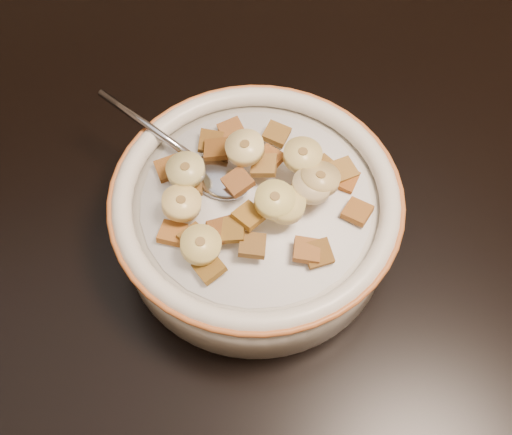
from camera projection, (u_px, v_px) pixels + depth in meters
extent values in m
cube|color=#422816|center=(176.00, 429.00, 1.26)|extent=(4.00, 4.50, 0.10)
cube|color=black|center=(87.00, 229.00, 0.59)|extent=(1.41, 0.92, 0.04)
cylinder|color=silver|center=(256.00, 219.00, 0.54)|extent=(0.23, 0.23, 0.05)
cylinder|color=white|center=(256.00, 202.00, 0.52)|extent=(0.19, 0.19, 0.00)
ellipsoid|color=#9CA1B0|center=(220.00, 177.00, 0.53)|extent=(0.07, 0.07, 0.01)
cube|color=brown|center=(232.00, 230.00, 0.49)|extent=(0.02, 0.02, 0.01)
cube|color=brown|center=(209.00, 268.00, 0.48)|extent=(0.03, 0.03, 0.01)
cube|color=brown|center=(309.00, 189.00, 0.51)|extent=(0.03, 0.03, 0.01)
cube|color=brown|center=(276.00, 134.00, 0.54)|extent=(0.03, 0.03, 0.01)
cube|color=olive|center=(343.00, 170.00, 0.53)|extent=(0.02, 0.02, 0.01)
cube|color=#934D1F|center=(307.00, 250.00, 0.49)|extent=(0.03, 0.03, 0.01)
cube|color=olive|center=(264.00, 165.00, 0.52)|extent=(0.03, 0.03, 0.01)
cube|color=brown|center=(252.00, 245.00, 0.48)|extent=(0.03, 0.03, 0.01)
cube|color=brown|center=(211.00, 142.00, 0.55)|extent=(0.03, 0.03, 0.01)
cube|color=brown|center=(318.00, 170.00, 0.52)|extent=(0.03, 0.03, 0.01)
cube|color=brown|center=(318.00, 253.00, 0.49)|extent=(0.02, 0.02, 0.01)
cube|color=#9C5920|center=(172.00, 233.00, 0.50)|extent=(0.03, 0.03, 0.01)
cube|color=#9B5F2B|center=(269.00, 158.00, 0.52)|extent=(0.03, 0.03, 0.01)
cube|color=brown|center=(189.00, 186.00, 0.52)|extent=(0.02, 0.02, 0.01)
cube|color=brown|center=(345.00, 179.00, 0.53)|extent=(0.03, 0.03, 0.01)
cube|color=olive|center=(249.00, 216.00, 0.49)|extent=(0.03, 0.03, 0.01)
cube|color=brown|center=(217.00, 149.00, 0.53)|extent=(0.02, 0.02, 0.01)
cube|color=brown|center=(222.00, 231.00, 0.49)|extent=(0.02, 0.02, 0.01)
cube|color=#975F32|center=(238.00, 182.00, 0.50)|extent=(0.03, 0.03, 0.01)
cube|color=#976423|center=(323.00, 167.00, 0.53)|extent=(0.03, 0.03, 0.01)
cube|color=brown|center=(195.00, 238.00, 0.49)|extent=(0.03, 0.03, 0.01)
cube|color=#985F21|center=(357.00, 212.00, 0.51)|extent=(0.03, 0.03, 0.01)
cube|color=brown|center=(169.00, 169.00, 0.53)|extent=(0.02, 0.02, 0.01)
cube|color=brown|center=(232.00, 130.00, 0.55)|extent=(0.02, 0.02, 0.01)
cylinder|color=#F8E479|center=(285.00, 205.00, 0.49)|extent=(0.04, 0.04, 0.01)
cylinder|color=#F3E279|center=(275.00, 200.00, 0.48)|extent=(0.04, 0.04, 0.01)
cylinder|color=tan|center=(320.00, 178.00, 0.50)|extent=(0.04, 0.04, 0.02)
cylinder|color=#FFDE87|center=(181.00, 203.00, 0.50)|extent=(0.04, 0.04, 0.02)
cylinder|color=#EBE193|center=(186.00, 170.00, 0.51)|extent=(0.04, 0.04, 0.01)
cylinder|color=#E1C97E|center=(303.00, 155.00, 0.51)|extent=(0.04, 0.04, 0.01)
cylinder|color=#FDE17E|center=(201.00, 245.00, 0.48)|extent=(0.03, 0.03, 0.01)
cylinder|color=#D4BD8B|center=(312.00, 186.00, 0.50)|extent=(0.03, 0.03, 0.01)
cylinder|color=#FFDB93|center=(245.00, 148.00, 0.51)|extent=(0.04, 0.04, 0.01)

